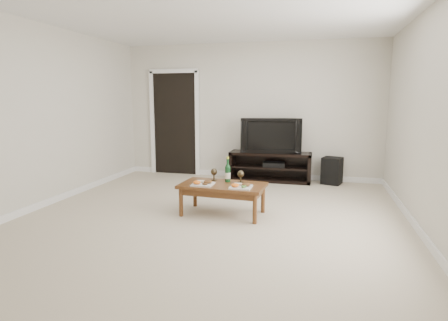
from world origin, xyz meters
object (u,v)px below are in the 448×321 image
media_console (270,167)px  subwoofer (332,171)px  television (271,135)px  coffee_table (223,199)px

media_console → subwoofer: size_ratio=3.11×
media_console → television: size_ratio=1.36×
media_console → subwoofer: media_console is taller
media_console → coffee_table: media_console is taller
subwoofer → media_console: bearing=-160.9°
television → coffee_table: size_ratio=0.99×
television → coffee_table: bearing=-108.4°
media_console → coffee_table: (-0.35, -2.23, -0.07)m
media_console → coffee_table: bearing=-99.0°
subwoofer → coffee_table: (-1.48, -2.26, -0.03)m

